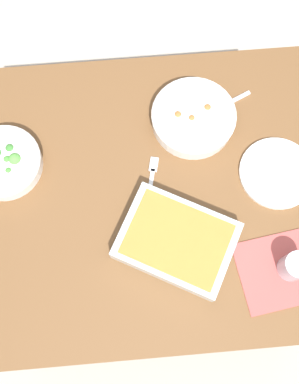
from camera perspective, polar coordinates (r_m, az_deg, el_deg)
ground_plane at (r=2.00m, az=0.00°, el=-6.29°), size 6.00×6.00×0.00m
dining_table at (r=1.37m, az=0.00°, el=-1.12°), size 1.20×0.90×0.74m
placemat at (r=1.29m, az=17.53°, el=-9.33°), size 0.31×0.24×0.00m
stew_bowl at (r=1.34m, az=5.64°, el=9.46°), size 0.25×0.25×0.06m
broccoli_bowl at (r=1.35m, az=-18.22°, el=3.62°), size 0.22×0.22×0.06m
baking_dish at (r=1.22m, az=3.51°, el=-6.25°), size 0.37×0.34×0.06m
drink_cup at (r=1.26m, az=18.01°, el=-9.09°), size 0.07×0.07×0.08m
side_plate at (r=1.35m, az=16.03°, el=2.36°), size 0.22×0.22×0.01m
spoon_by_stew at (r=1.40m, az=8.86°, el=10.58°), size 0.17×0.09×0.01m
fork_on_table at (r=1.29m, az=0.22°, el=1.42°), size 0.06×0.18×0.01m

